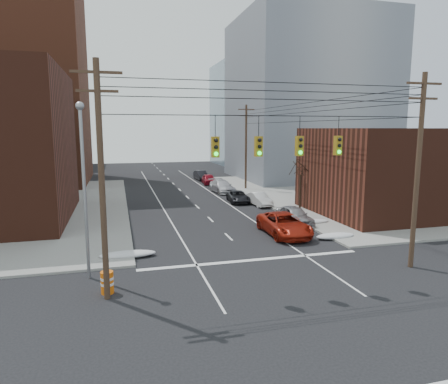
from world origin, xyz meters
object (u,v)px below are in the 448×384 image
parked_car_e (209,179)px  red_pickup (284,224)px  parked_car_c (238,197)px  lot_car_c (13,206)px  lot_car_b (39,200)px  parked_car_a (294,215)px  parked_car_f (201,175)px  lot_car_d (39,195)px  lot_car_a (40,205)px  parked_car_b (259,199)px  construction_barrel (107,282)px  parked_car_d (222,186)px

parked_car_e → red_pickup: bearing=-86.5°
red_pickup → parked_car_e: bearing=89.3°
parked_car_c → lot_car_c: lot_car_c is taller
lot_car_b → red_pickup: bearing=-143.2°
parked_car_a → parked_car_f: 30.96m
lot_car_d → lot_car_a: bearing=-151.9°
parked_car_b → construction_barrel: bearing=-132.1°
parked_car_f → lot_car_b: lot_car_b is taller
red_pickup → parked_car_d: 20.84m
parked_car_b → lot_car_a: bearing=171.5°
parked_car_e → lot_car_b: size_ratio=0.87×
red_pickup → parked_car_b: 11.77m
parked_car_d → lot_car_b: parked_car_d is taller
lot_car_a → lot_car_d: (-1.17, 6.30, 0.02)m
parked_car_f → parked_car_b: bearing=-88.5°
parked_car_d → lot_car_d: (-21.01, -1.46, 0.04)m
lot_car_b → lot_car_d: lot_car_b is taller
lot_car_b → lot_car_c: (-1.84, -2.67, 0.05)m
lot_car_b → parked_car_d: bearing=-90.6°
red_pickup → parked_car_a: (2.20, 2.91, -0.05)m
parked_car_d → parked_car_f: 12.99m
lot_car_b → lot_car_c: 3.25m
lot_car_b → parked_car_f: bearing=-63.0°
parked_car_c → lot_car_a: lot_car_a is taller
parked_car_a → parked_car_c: bearing=95.5°
parked_car_a → lot_car_d: parked_car_a is taller
parked_car_c → parked_car_d: (0.00, 6.99, 0.16)m
construction_barrel → parked_car_d: bearing=65.1°
parked_car_f → lot_car_c: 30.35m
lot_car_d → construction_barrel: lot_car_d is taller
parked_car_b → lot_car_b: lot_car_b is taller
lot_car_b → lot_car_d: size_ratio=1.26×
parked_car_f → construction_barrel: (-13.30, -41.63, -0.16)m
parked_car_b → parked_car_e: parked_car_e is taller
lot_car_d → construction_barrel: 28.25m
lot_car_d → red_pickup: bearing=-115.9°
parked_car_f → lot_car_d: (-21.01, -14.46, 0.09)m
parked_car_b → lot_car_c: (-23.77, 1.54, 0.22)m
parked_car_d → lot_car_b: bearing=-171.3°
lot_car_d → parked_car_f: bearing=-37.9°
parked_car_e → lot_car_b: lot_car_b is taller
parked_car_f → parked_car_c: bearing=-92.6°
construction_barrel → parked_car_c: bearing=58.4°
red_pickup → parked_car_c: (0.60, 13.84, -0.20)m
parked_car_a → lot_car_d: size_ratio=1.15×
construction_barrel → lot_car_b: bearing=106.6°
parked_car_f → lot_car_a: size_ratio=1.12×
lot_car_b → lot_car_d: bearing=-3.8°
lot_car_a → lot_car_d: 6.41m
parked_car_b → red_pickup: bearing=-105.2°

